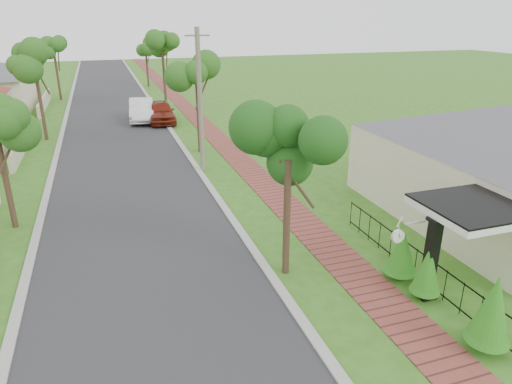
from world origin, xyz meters
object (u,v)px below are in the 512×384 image
near_tree (288,158)px  station_clock (399,235)px  porch_post (430,263)px  parked_car_white (142,110)px  utility_pole (200,101)px  parked_car_red (161,112)px

near_tree → station_clock: 3.80m
porch_post → near_tree: (-3.37, 2.56, 2.70)m
near_tree → station_clock: near_tree is taller
parked_car_white → utility_pole: (1.84, -13.41, 2.81)m
station_clock → near_tree: bearing=139.3°
parked_car_red → utility_pole: size_ratio=0.66×
parked_car_white → parked_car_red: bearing=-32.3°
near_tree → utility_pole: 10.89m
utility_pole → near_tree: bearing=-88.5°
porch_post → parked_car_red: porch_post is taller
near_tree → station_clock: (2.51, -2.16, -1.87)m
parked_car_red → station_clock: 25.66m
parked_car_red → utility_pole: 12.70m
near_tree → utility_pole: (-0.28, 10.89, -0.18)m
parked_car_white → station_clock: (4.64, -26.46, 1.12)m
parked_car_red → parked_car_white: 1.70m
porch_post → parked_car_white: porch_post is taller
near_tree → station_clock: bearing=-40.7°
utility_pole → station_clock: 13.45m
parked_car_white → station_clock: 26.89m
parked_car_red → near_tree: size_ratio=0.99×
parked_car_red → porch_post: bearing=-78.4°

